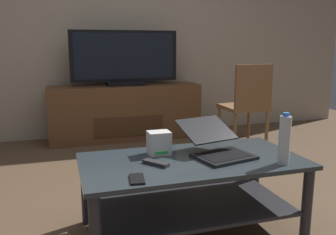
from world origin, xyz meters
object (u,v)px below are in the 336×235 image
object	(u,v)px
coffee_table	(192,182)
media_cabinet	(126,112)
dining_chair	(247,102)
router_box	(159,143)
water_bottle_near	(284,140)
tv_remote	(156,163)
television	(125,59)
cell_phone	(137,179)
laptop	(216,145)

from	to	relation	value
coffee_table	media_cabinet	distance (m)	2.28
dining_chair	router_box	distance (m)	1.90
water_bottle_near	tv_remote	bearing A→B (deg)	164.36
television	dining_chair	xyz separation A→B (m)	(1.17, -0.77, -0.44)
television	cell_phone	world-z (taller)	television
coffee_table	television	distance (m)	2.34
laptop	router_box	xyz separation A→B (m)	(-0.33, 0.12, 0.01)
dining_chair	laptop	world-z (taller)	dining_chair
water_bottle_near	media_cabinet	bearing A→B (deg)	99.59
coffee_table	dining_chair	xyz separation A→B (m)	(1.20, 1.49, 0.19)
dining_chair	cell_phone	world-z (taller)	dining_chair
cell_phone	tv_remote	distance (m)	0.24
router_box	cell_phone	size ratio (longest dim) A/B	1.00
router_box	tv_remote	bearing A→B (deg)	-110.76
television	tv_remote	world-z (taller)	television
coffee_table	router_box	size ratio (longest dim) A/B	9.16
media_cabinet	television	xyz separation A→B (m)	(-0.00, -0.02, 0.62)
television	router_box	xyz separation A→B (m)	(-0.19, -2.10, -0.42)
media_cabinet	water_bottle_near	distance (m)	2.55
coffee_table	television	world-z (taller)	television
coffee_table	media_cabinet	world-z (taller)	media_cabinet
television	dining_chair	distance (m)	1.46
television	tv_remote	xyz separation A→B (m)	(-0.26, -2.29, -0.48)
coffee_table	tv_remote	bearing A→B (deg)	-171.17
laptop	dining_chair	bearing A→B (deg)	54.70
laptop	cell_phone	world-z (taller)	laptop
television	dining_chair	size ratio (longest dim) A/B	1.35
laptop	water_bottle_near	world-z (taller)	water_bottle_near
laptop	tv_remote	bearing A→B (deg)	-169.58
cell_phone	router_box	bearing A→B (deg)	68.05
tv_remote	cell_phone	bearing A→B (deg)	-164.97
router_box	laptop	bearing A→B (deg)	-19.57
coffee_table	television	bearing A→B (deg)	89.24
coffee_table	tv_remote	xyz separation A→B (m)	(-0.23, -0.04, 0.15)
tv_remote	dining_chair	bearing A→B (deg)	9.85
water_bottle_near	cell_phone	size ratio (longest dim) A/B	2.07
dining_chair	cell_phone	xyz separation A→B (m)	(-1.57, -1.72, -0.05)
media_cabinet	television	world-z (taller)	television
media_cabinet	cell_phone	distance (m)	2.54
media_cabinet	television	size ratio (longest dim) A/B	1.43
coffee_table	television	xyz separation A→B (m)	(0.03, 2.26, 0.63)
laptop	television	bearing A→B (deg)	93.57
router_box	water_bottle_near	size ratio (longest dim) A/B	0.48
laptop	cell_phone	distance (m)	0.61
cell_phone	laptop	bearing A→B (deg)	33.88
dining_chair	laptop	distance (m)	1.78
laptop	router_box	size ratio (longest dim) A/B	3.47
media_cabinet	tv_remote	size ratio (longest dim) A/B	11.01
dining_chair	water_bottle_near	bearing A→B (deg)	-113.42
dining_chair	water_bottle_near	world-z (taller)	dining_chair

